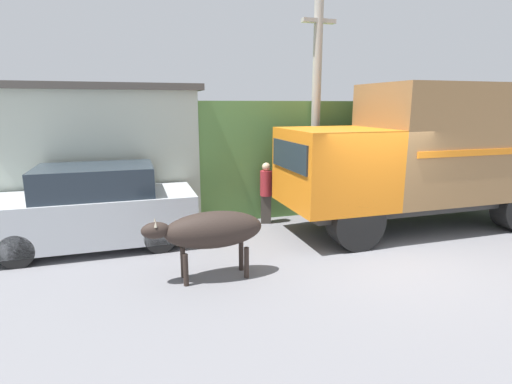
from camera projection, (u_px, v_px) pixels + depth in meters
ground_plane at (384, 256)px, 8.23m from camera, size 60.00×60.00×0.00m
hillside_embankment at (281, 149)px, 13.48m from camera, size 32.00×5.26×3.14m
building_backdrop at (99, 154)px, 10.41m from camera, size 5.17×2.70×3.54m
cargo_truck at (437, 151)px, 9.80m from camera, size 7.24×2.27×3.53m
brown_cow at (211, 230)px, 6.99m from camera, size 2.11×0.66×1.23m
parked_suv at (94, 209)px, 8.56m from camera, size 4.29×1.74×1.78m
pedestrian_on_hill at (266, 190)px, 10.31m from camera, size 0.39×0.39×1.60m
utility_pole at (316, 106)px, 10.55m from camera, size 0.90×0.23×5.82m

